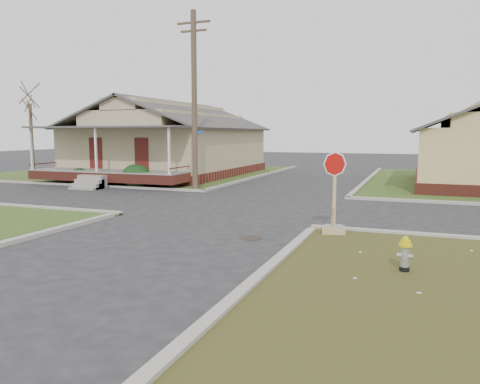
% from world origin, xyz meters
% --- Properties ---
extents(ground, '(120.00, 120.00, 0.00)m').
position_xyz_m(ground, '(0.00, 0.00, 0.00)').
color(ground, '#242426').
rests_on(ground, ground).
extents(verge_far_left, '(19.00, 19.00, 0.05)m').
position_xyz_m(verge_far_left, '(-13.00, 18.00, 0.03)').
color(verge_far_left, '#2A4819').
rests_on(verge_far_left, ground).
extents(curbs, '(80.00, 40.00, 0.12)m').
position_xyz_m(curbs, '(0.00, 5.00, 0.00)').
color(curbs, '#A29D92').
rests_on(curbs, ground).
extents(manhole, '(0.64, 0.64, 0.01)m').
position_xyz_m(manhole, '(2.20, -0.50, 0.01)').
color(manhole, black).
rests_on(manhole, ground).
extents(corner_house, '(10.10, 15.50, 5.30)m').
position_xyz_m(corner_house, '(-10.00, 16.68, 2.28)').
color(corner_house, maroon).
rests_on(corner_house, ground).
extents(utility_pole, '(1.80, 0.28, 9.00)m').
position_xyz_m(utility_pole, '(-4.20, 8.90, 4.66)').
color(utility_pole, '#48362A').
rests_on(utility_pole, ground).
extents(tree_far_left, '(0.22, 0.22, 4.90)m').
position_xyz_m(tree_far_left, '(-18.00, 12.00, 2.50)').
color(tree_far_left, '#48362A').
rests_on(tree_far_left, verge_far_left).
extents(fire_hydrant, '(0.28, 0.28, 0.75)m').
position_xyz_m(fire_hydrant, '(6.33, -2.49, 0.46)').
color(fire_hydrant, black).
rests_on(fire_hydrant, ground).
extents(stop_sign, '(0.67, 0.66, 2.38)m').
position_xyz_m(stop_sign, '(4.27, 0.84, 0.56)').
color(stop_sign, tan).
rests_on(stop_sign, ground).
extents(hedge_left, '(1.27, 1.04, 0.97)m').
position_xyz_m(hedge_left, '(-11.84, 9.23, 0.54)').
color(hedge_left, '#143815').
rests_on(hedge_left, verge_far_left).
extents(hedge_right, '(1.55, 1.27, 1.18)m').
position_xyz_m(hedge_right, '(-7.89, 9.10, 0.64)').
color(hedge_right, '#143815').
rests_on(hedge_right, verge_far_left).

